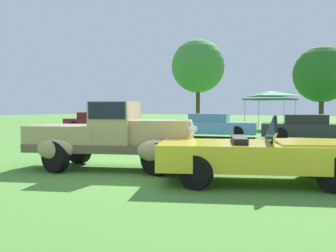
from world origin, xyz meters
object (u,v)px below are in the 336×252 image
at_px(feature_pickup_truck, 113,135).
at_px(show_car_skyblue, 212,126).
at_px(show_car_charcoal, 309,128).
at_px(neighbor_convertible, 264,155).
at_px(show_car_burgundy, 97,122).
at_px(canopy_tent_left_field, 271,95).

relative_size(feature_pickup_truck, show_car_skyblue, 0.92).
relative_size(show_car_skyblue, show_car_charcoal, 1.04).
xyz_separation_m(neighbor_convertible, show_car_skyblue, (-6.18, 9.65, 0.02)).
height_order(show_car_burgundy, show_car_skyblue, same).
bearing_deg(feature_pickup_truck, neighbor_convertible, 6.86).
relative_size(show_car_skyblue, canopy_tent_left_field, 1.56).
bearing_deg(show_car_charcoal, show_car_burgundy, -178.25).
distance_m(show_car_burgundy, show_car_charcoal, 13.18).
bearing_deg(feature_pickup_truck, canopy_tent_left_field, 96.75).
distance_m(show_car_burgundy, show_car_skyblue, 8.55).
relative_size(show_car_burgundy, show_car_charcoal, 1.01).
height_order(neighbor_convertible, show_car_burgundy, neighbor_convertible).
height_order(feature_pickup_truck, canopy_tent_left_field, canopy_tent_left_field).
bearing_deg(canopy_tent_left_field, show_car_charcoal, -60.36).
xyz_separation_m(show_car_skyblue, show_car_charcoal, (4.64, 0.67, -0.00)).
bearing_deg(feature_pickup_truck, show_car_skyblue, 103.44).
bearing_deg(show_car_burgundy, show_car_charcoal, 1.75).
xyz_separation_m(show_car_burgundy, show_car_charcoal, (13.18, 0.40, -0.00)).
bearing_deg(show_car_burgundy, neighbor_convertible, -33.97).
distance_m(feature_pickup_truck, show_car_charcoal, 11.00).
height_order(neighbor_convertible, show_car_skyblue, neighbor_convertible).
height_order(show_car_charcoal, canopy_tent_left_field, canopy_tent_left_field).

